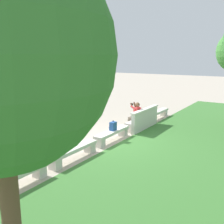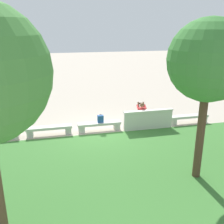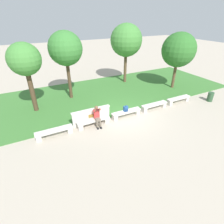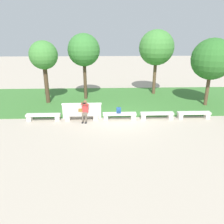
# 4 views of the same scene
# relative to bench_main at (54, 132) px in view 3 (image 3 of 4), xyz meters

# --- Properties ---
(ground_plane) EXTENTS (80.00, 80.00, 0.00)m
(ground_plane) POSITION_rel_bench_main_xyz_m (4.82, 0.00, -0.30)
(ground_plane) COLOR #B2A593
(grass_strip) EXTENTS (23.77, 8.00, 0.03)m
(grass_strip) POSITION_rel_bench_main_xyz_m (4.82, 4.38, -0.29)
(grass_strip) COLOR #3D7533
(grass_strip) RESTS_ON ground
(bench_main) EXTENTS (2.13, 0.40, 0.45)m
(bench_main) POSITION_rel_bench_main_xyz_m (0.00, 0.00, 0.00)
(bench_main) COLOR beige
(bench_main) RESTS_ON ground
(bench_near) EXTENTS (2.13, 0.40, 0.45)m
(bench_near) POSITION_rel_bench_main_xyz_m (2.41, 0.00, 0.00)
(bench_near) COLOR beige
(bench_near) RESTS_ON ground
(bench_mid) EXTENTS (2.13, 0.40, 0.45)m
(bench_mid) POSITION_rel_bench_main_xyz_m (4.82, 0.00, 0.00)
(bench_mid) COLOR beige
(bench_mid) RESTS_ON ground
(bench_far) EXTENTS (2.13, 0.40, 0.45)m
(bench_far) POSITION_rel_bench_main_xyz_m (7.23, 0.00, 0.00)
(bench_far) COLOR beige
(bench_far) RESTS_ON ground
(bench_end) EXTENTS (2.13, 0.40, 0.45)m
(bench_end) POSITION_rel_bench_main_xyz_m (9.64, 0.00, 0.00)
(bench_end) COLOR beige
(bench_end) RESTS_ON ground
(backrest_wall_with_plaque) EXTENTS (2.54, 0.24, 1.01)m
(backrest_wall_with_plaque) POSITION_rel_bench_main_xyz_m (2.41, 0.34, 0.21)
(backrest_wall_with_plaque) COLOR beige
(backrest_wall_with_plaque) RESTS_ON ground
(person_photographer) EXTENTS (0.50, 0.75, 1.32)m
(person_photographer) POSITION_rel_bench_main_xyz_m (2.65, -0.08, 0.43)
(person_photographer) COLOR black
(person_photographer) RESTS_ON ground
(backpack) EXTENTS (0.28, 0.24, 0.43)m
(backpack) POSITION_rel_bench_main_xyz_m (4.76, 0.00, 0.32)
(backpack) COLOR #234C8C
(backpack) RESTS_ON bench_mid
(tree_behind_wall) EXTENTS (2.97, 2.97, 5.54)m
(tree_behind_wall) POSITION_rel_bench_main_xyz_m (8.37, 6.17, 3.73)
(tree_behind_wall) COLOR brown
(tree_behind_wall) RESTS_ON ground
(tree_left_background) EXTENTS (2.94, 2.94, 4.94)m
(tree_left_background) POSITION_rel_bench_main_xyz_m (11.62, 2.70, 3.15)
(tree_left_background) COLOR brown
(tree_left_background) RESTS_ON ground
(tree_right_background) EXTENTS (2.10, 2.10, 4.75)m
(tree_right_background) POSITION_rel_bench_main_xyz_m (-0.59, 3.79, 3.32)
(tree_right_background) COLOR #4C3826
(tree_right_background) RESTS_ON ground
(tree_far_back) EXTENTS (2.52, 2.52, 5.24)m
(tree_far_back) POSITION_rel_bench_main_xyz_m (2.31, 4.80, 3.64)
(tree_far_back) COLOR #4C3826
(tree_far_back) RESTS_ON ground
(trash_bin) EXTENTS (0.44, 0.44, 0.75)m
(trash_bin) POSITION_rel_bench_main_xyz_m (12.15, -0.95, 0.07)
(trash_bin) COLOR #2D5133
(trash_bin) RESTS_ON ground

